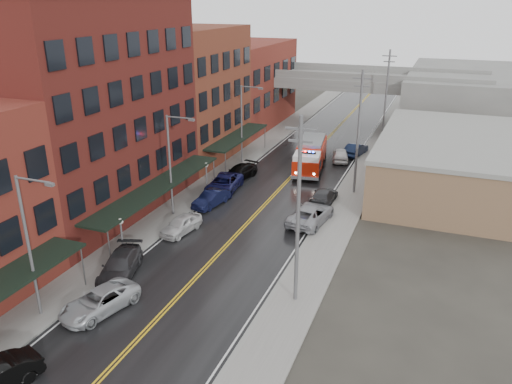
% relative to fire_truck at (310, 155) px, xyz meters
% --- Properties ---
extents(road, '(11.00, 160.00, 0.02)m').
position_rel_fire_truck_xyz_m(road, '(-1.24, -10.47, -1.75)').
color(road, black).
rests_on(road, ground).
extents(sidewalk_left, '(3.00, 160.00, 0.15)m').
position_rel_fire_truck_xyz_m(sidewalk_left, '(-8.54, -10.47, -1.68)').
color(sidewalk_left, slate).
rests_on(sidewalk_left, ground).
extents(sidewalk_right, '(3.00, 160.00, 0.15)m').
position_rel_fire_truck_xyz_m(sidewalk_right, '(6.06, -10.47, -1.68)').
color(sidewalk_right, slate).
rests_on(sidewalk_right, ground).
extents(curb_left, '(0.30, 160.00, 0.15)m').
position_rel_fire_truck_xyz_m(curb_left, '(-6.89, -10.47, -1.68)').
color(curb_left, gray).
rests_on(curb_left, ground).
extents(curb_right, '(0.30, 160.00, 0.15)m').
position_rel_fire_truck_xyz_m(curb_right, '(4.41, -10.47, -1.68)').
color(curb_right, gray).
rests_on(curb_right, ground).
extents(brick_building_b, '(9.00, 20.00, 18.00)m').
position_rel_fire_truck_xyz_m(brick_building_b, '(-14.54, -17.47, 7.24)').
color(brick_building_b, '#531816').
rests_on(brick_building_b, ground).
extents(brick_building_c, '(9.00, 15.00, 15.00)m').
position_rel_fire_truck_xyz_m(brick_building_c, '(-14.54, 0.03, 5.74)').
color(brick_building_c, brown).
rests_on(brick_building_c, ground).
extents(brick_building_far, '(9.00, 20.00, 12.00)m').
position_rel_fire_truck_xyz_m(brick_building_far, '(-14.54, 17.53, 4.24)').
color(brick_building_far, maroon).
rests_on(brick_building_far, ground).
extents(tan_building, '(14.00, 22.00, 5.00)m').
position_rel_fire_truck_xyz_m(tan_building, '(14.76, -0.47, 0.74)').
color(tan_building, '#826146').
rests_on(tan_building, ground).
extents(right_far_block, '(18.00, 30.00, 8.00)m').
position_rel_fire_truck_xyz_m(right_far_block, '(16.76, 29.53, 2.24)').
color(right_far_block, slate).
rests_on(right_far_block, ground).
extents(awning_1, '(2.60, 18.00, 3.09)m').
position_rel_fire_truck_xyz_m(awning_1, '(-8.73, -17.47, 1.23)').
color(awning_1, black).
rests_on(awning_1, ground).
extents(awning_2, '(2.60, 13.00, 3.09)m').
position_rel_fire_truck_xyz_m(awning_2, '(-8.73, 0.03, 1.23)').
color(awning_2, black).
rests_on(awning_2, ground).
extents(globe_lamp_1, '(0.44, 0.44, 3.12)m').
position_rel_fire_truck_xyz_m(globe_lamp_1, '(-7.64, -24.47, 0.55)').
color(globe_lamp_1, '#59595B').
rests_on(globe_lamp_1, ground).
extents(globe_lamp_2, '(0.44, 0.44, 3.12)m').
position_rel_fire_truck_xyz_m(globe_lamp_2, '(-7.64, -10.47, 0.55)').
color(globe_lamp_2, '#59595B').
rests_on(globe_lamp_2, ground).
extents(street_lamp_0, '(2.64, 0.22, 9.00)m').
position_rel_fire_truck_xyz_m(street_lamp_0, '(-7.79, -32.47, 3.43)').
color(street_lamp_0, '#59595B').
rests_on(street_lamp_0, ground).
extents(street_lamp_1, '(2.64, 0.22, 9.00)m').
position_rel_fire_truck_xyz_m(street_lamp_1, '(-7.79, -16.47, 3.43)').
color(street_lamp_1, '#59595B').
rests_on(street_lamp_1, ground).
extents(street_lamp_2, '(2.64, 0.22, 9.00)m').
position_rel_fire_truck_xyz_m(street_lamp_2, '(-7.79, -0.47, 3.43)').
color(street_lamp_2, '#59595B').
rests_on(street_lamp_2, ground).
extents(utility_pole_0, '(1.80, 0.24, 12.00)m').
position_rel_fire_truck_xyz_m(utility_pole_0, '(5.96, -25.47, 4.55)').
color(utility_pole_0, '#59595B').
rests_on(utility_pole_0, ground).
extents(utility_pole_1, '(1.80, 0.24, 12.00)m').
position_rel_fire_truck_xyz_m(utility_pole_1, '(5.96, -5.47, 4.55)').
color(utility_pole_1, '#59595B').
rests_on(utility_pole_1, ground).
extents(utility_pole_2, '(1.80, 0.24, 12.00)m').
position_rel_fire_truck_xyz_m(utility_pole_2, '(5.96, 14.53, 4.55)').
color(utility_pole_2, '#59595B').
rests_on(utility_pole_2, ground).
extents(overpass, '(40.00, 10.00, 7.50)m').
position_rel_fire_truck_xyz_m(overpass, '(-1.24, 21.53, 4.23)').
color(overpass, slate).
rests_on(overpass, ground).
extents(fire_truck, '(4.55, 9.20, 3.25)m').
position_rel_fire_truck_xyz_m(fire_truck, '(0.00, 0.00, 0.00)').
color(fire_truck, '#B21B08').
rests_on(fire_truck, ground).
extents(parked_car_left_2, '(3.62, 5.53, 1.41)m').
position_rel_fire_truck_xyz_m(parked_car_left_2, '(-4.92, -30.82, -1.05)').
color(parked_car_left_2, '#AAAEB2').
rests_on(parked_car_left_2, ground).
extents(parked_car_left_3, '(3.70, 5.74, 1.55)m').
position_rel_fire_truck_xyz_m(parked_car_left_3, '(-6.24, -26.81, -0.98)').
color(parked_car_left_3, '#29282B').
rests_on(parked_car_left_3, ground).
extents(parked_car_left_4, '(2.33, 4.41, 1.43)m').
position_rel_fire_truck_xyz_m(parked_car_left_4, '(-5.66, -19.27, -1.04)').
color(parked_car_left_4, silver).
rests_on(parked_car_left_4, ground).
extents(parked_car_left_5, '(2.24, 4.55, 1.44)m').
position_rel_fire_truck_xyz_m(parked_car_left_5, '(-5.81, -13.27, -1.04)').
color(parked_car_left_5, black).
rests_on(parked_car_left_5, ground).
extents(parked_car_left_6, '(3.20, 6.01, 1.61)m').
position_rel_fire_truck_xyz_m(parked_car_left_6, '(-6.24, -9.51, -0.95)').
color(parked_car_left_6, '#121343').
rests_on(parked_car_left_6, ground).
extents(parked_car_left_7, '(3.07, 5.31, 1.45)m').
position_rel_fire_truck_xyz_m(parked_car_left_7, '(-6.24, -5.54, -1.04)').
color(parked_car_left_7, black).
rests_on(parked_car_left_7, ground).
extents(parked_car_right_0, '(3.37, 6.09, 1.61)m').
position_rel_fire_truck_xyz_m(parked_car_right_0, '(3.76, -13.64, -0.95)').
color(parked_car_right_0, '#929399').
rests_on(parked_car_right_0, ground).
extents(parked_car_right_1, '(2.02, 4.92, 1.43)m').
position_rel_fire_truck_xyz_m(parked_car_right_1, '(3.76, -9.10, -1.05)').
color(parked_car_right_1, '#2A2A2D').
rests_on(parked_car_right_1, ground).
extents(parked_car_right_2, '(2.71, 4.79, 1.54)m').
position_rel_fire_truck_xyz_m(parked_car_right_2, '(2.51, 4.50, -0.99)').
color(parked_car_right_2, silver).
rests_on(parked_car_right_2, ground).
extents(parked_car_right_3, '(2.49, 4.83, 1.52)m').
position_rel_fire_truck_xyz_m(parked_car_right_3, '(3.76, 7.33, -1.00)').
color(parked_car_right_3, black).
rests_on(parked_car_right_3, ground).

